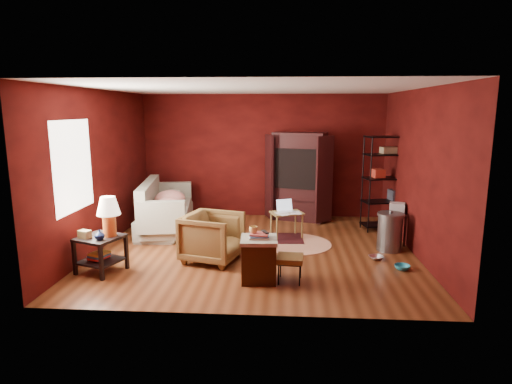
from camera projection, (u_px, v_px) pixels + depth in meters
room at (253, 171)px, 7.37m from camera, size 5.54×5.04×2.84m
sofa at (165, 211)px, 8.79m from camera, size 0.67×2.04×0.79m
armchair at (213, 235)px, 6.98m from camera, size 1.00×1.04×0.88m
pet_bowl_steel at (376, 253)px, 7.10m from camera, size 0.24×0.13×0.23m
pet_bowl_turquoise at (402, 262)px, 6.64m from camera, size 0.24×0.09×0.24m
vase at (100, 235)px, 6.30m from camera, size 0.18×0.18×0.15m
mug at (253, 229)px, 6.12m from camera, size 0.14×0.13×0.12m
side_table at (105, 227)px, 6.47m from camera, size 0.76×0.76×1.17m
sofa_cushions at (164, 209)px, 8.73m from camera, size 1.23×2.34×0.93m
hamper at (259, 258)px, 6.19m from camera, size 0.55×0.55×0.73m
footstool at (290, 259)px, 6.14m from camera, size 0.40×0.40×0.38m
rug_round at (296, 244)px, 7.92m from camera, size 1.67×1.67×0.01m
rug_oriental at (275, 238)px, 8.23m from camera, size 1.11×0.78×0.01m
laptop_desk at (287, 215)px, 8.25m from camera, size 0.70×0.61×0.73m
tv_armoire at (299, 175)px, 9.55m from camera, size 1.49×1.06×1.96m
wire_shelving at (388, 179)px, 8.71m from camera, size 1.01×0.61×1.94m
small_stand at (397, 213)px, 7.89m from camera, size 0.47×0.47×0.77m
trash_can at (390, 232)px, 7.52m from camera, size 0.60×0.60×0.73m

